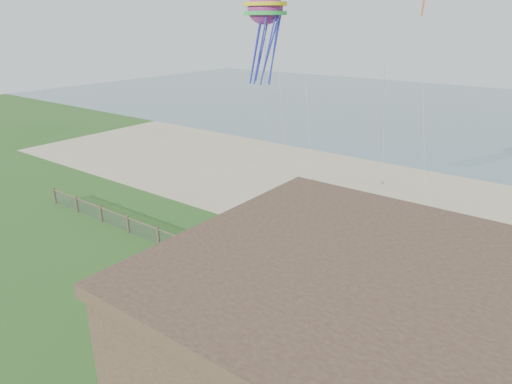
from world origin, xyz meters
TOP-DOWN VIEW (x-y plane):
  - ground at (0.00, 0.00)m, footprint 160.00×160.00m
  - sand_beach at (0.00, 22.00)m, footprint 72.00×20.00m
  - ocean at (0.00, 66.00)m, footprint 160.00×68.00m
  - chainlink_fence at (0.00, 6.00)m, footprint 36.20×0.20m
  - motel_deck at (13.00, 5.00)m, footprint 15.00×2.00m
  - picnic_table at (4.29, 5.00)m, footprint 2.22×1.81m
  - octopus_kite at (-2.70, 12.87)m, footprint 2.97×2.13m

SIDE VIEW (x-z plane):
  - ground at x=0.00m, z-range 0.00..0.00m
  - ocean at x=0.00m, z-range -0.01..0.01m
  - sand_beach at x=0.00m, z-range -0.01..0.01m
  - motel_deck at x=13.00m, z-range 0.00..0.50m
  - picnic_table at x=4.29m, z-range 0.00..0.85m
  - chainlink_fence at x=0.00m, z-range -0.07..1.18m
  - octopus_kite at x=-2.70m, z-range 9.59..15.61m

